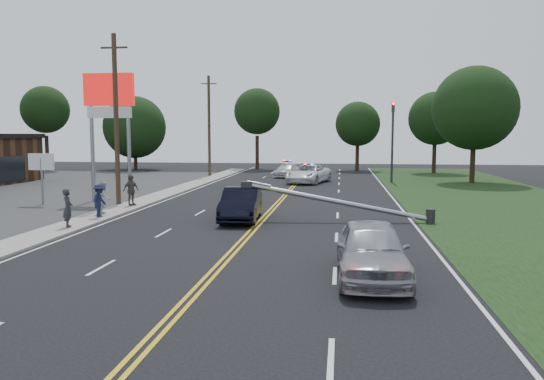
# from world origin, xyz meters

# --- Properties ---
(ground) EXTENTS (120.00, 120.00, 0.00)m
(ground) POSITION_xyz_m (0.00, 0.00, 0.00)
(ground) COLOR black
(ground) RESTS_ON ground
(sidewalk) EXTENTS (1.80, 70.00, 0.12)m
(sidewalk) POSITION_xyz_m (-8.40, 10.00, 0.06)
(sidewalk) COLOR gray
(sidewalk) RESTS_ON ground
(grass_verge) EXTENTS (12.00, 80.00, 0.01)m
(grass_verge) POSITION_xyz_m (13.50, 10.00, 0.01)
(grass_verge) COLOR black
(grass_verge) RESTS_ON ground
(centerline_yellow) EXTENTS (0.36, 80.00, 0.00)m
(centerline_yellow) POSITION_xyz_m (0.00, 10.00, 0.01)
(centerline_yellow) COLOR gold
(centerline_yellow) RESTS_ON ground
(pylon_sign) EXTENTS (3.20, 0.35, 8.00)m
(pylon_sign) POSITION_xyz_m (-10.50, 14.00, 6.00)
(pylon_sign) COLOR gray
(pylon_sign) RESTS_ON ground
(small_sign) EXTENTS (1.60, 0.14, 3.10)m
(small_sign) POSITION_xyz_m (-14.00, 12.00, 2.33)
(small_sign) COLOR gray
(small_sign) RESTS_ON ground
(traffic_signal) EXTENTS (0.28, 0.41, 7.05)m
(traffic_signal) POSITION_xyz_m (8.30, 30.00, 4.21)
(traffic_signal) COLOR #2D2D30
(traffic_signal) RESTS_ON ground
(fallen_streetlight) EXTENTS (9.36, 0.44, 1.91)m
(fallen_streetlight) POSITION_xyz_m (4.19, 8.00, 0.92)
(fallen_streetlight) COLOR #2D2D30
(fallen_streetlight) RESTS_ON ground
(utility_pole_mid) EXTENTS (1.60, 0.28, 10.00)m
(utility_pole_mid) POSITION_xyz_m (-9.20, 12.00, 5.08)
(utility_pole_mid) COLOR #382619
(utility_pole_mid) RESTS_ON ground
(utility_pole_far) EXTENTS (1.60, 0.28, 10.00)m
(utility_pole_far) POSITION_xyz_m (-9.20, 34.00, 5.08)
(utility_pole_far) COLOR #382619
(utility_pole_far) RESTS_ON ground
(tree_4) EXTENTS (5.43, 5.43, 9.80)m
(tree_4) POSITION_xyz_m (-30.19, 40.27, 7.06)
(tree_4) COLOR black
(tree_4) RESTS_ON ground
(tree_5) EXTENTS (7.45, 7.45, 8.82)m
(tree_5) POSITION_xyz_m (-20.84, 43.74, 5.09)
(tree_5) COLOR black
(tree_5) RESTS_ON ground
(tree_6) EXTENTS (5.60, 5.60, 9.83)m
(tree_6) POSITION_xyz_m (-6.38, 46.63, 7.00)
(tree_6) COLOR black
(tree_6) RESTS_ON ground
(tree_7) EXTENTS (5.19, 5.19, 8.05)m
(tree_7) POSITION_xyz_m (5.73, 45.37, 5.44)
(tree_7) COLOR black
(tree_7) RESTS_ON ground
(tree_8) EXTENTS (5.82, 5.82, 8.88)m
(tree_8) POSITION_xyz_m (13.99, 42.34, 5.95)
(tree_8) COLOR black
(tree_8) RESTS_ON ground
(tree_9) EXTENTS (7.26, 7.26, 10.12)m
(tree_9) POSITION_xyz_m (15.26, 30.50, 6.48)
(tree_9) COLOR black
(tree_9) RESTS_ON ground
(crashed_sedan) EXTENTS (2.05, 5.02, 1.62)m
(crashed_sedan) POSITION_xyz_m (-1.02, 7.79, 0.81)
(crashed_sedan) COLOR black
(crashed_sedan) RESTS_ON ground
(waiting_sedan) EXTENTS (2.14, 5.07, 1.71)m
(waiting_sedan) POSITION_xyz_m (4.76, -2.17, 0.85)
(waiting_sedan) COLOR #999BA0
(waiting_sedan) RESTS_ON ground
(emergency_a) EXTENTS (4.15, 6.29, 1.61)m
(emergency_a) POSITION_xyz_m (1.05, 28.54, 0.80)
(emergency_a) COLOR white
(emergency_a) RESTS_ON ground
(emergency_b) EXTENTS (2.66, 4.74, 1.30)m
(emergency_b) POSITION_xyz_m (-1.50, 34.80, 0.65)
(emergency_b) COLOR silver
(emergency_b) RESTS_ON ground
(bystander_a) EXTENTS (0.63, 0.74, 1.72)m
(bystander_a) POSITION_xyz_m (-8.16, 4.22, 0.98)
(bystander_a) COLOR #26252D
(bystander_a) RESTS_ON sidewalk
(bystander_b) EXTENTS (0.87, 0.98, 1.68)m
(bystander_b) POSITION_xyz_m (-8.40, 8.34, 0.96)
(bystander_b) COLOR #B1B2B6
(bystander_b) RESTS_ON sidewalk
(bystander_c) EXTENTS (0.62, 1.08, 1.66)m
(bystander_c) POSITION_xyz_m (-8.07, 7.16, 0.95)
(bystander_c) COLOR #181E3D
(bystander_c) RESTS_ON sidewalk
(bystander_d) EXTENTS (0.90, 1.13, 1.79)m
(bystander_d) POSITION_xyz_m (-8.22, 11.51, 1.02)
(bystander_d) COLOR #564C45
(bystander_d) RESTS_ON sidewalk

